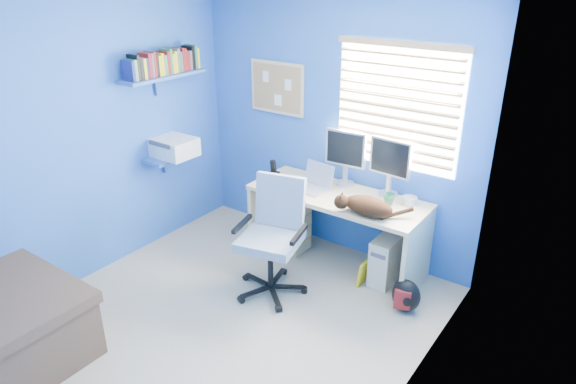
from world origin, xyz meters
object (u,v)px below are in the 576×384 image
Objects in this scene: tower_pc at (388,258)px; cat at (368,206)px; laptop at (311,178)px; office_chair at (273,251)px; desk at (336,230)px.

cat is at bearing -114.06° from tower_pc.
office_chair is (0.03, -0.65, -0.47)m from laptop.
office_chair is at bearing -164.47° from cat.
tower_pc is (0.80, 0.08, -0.62)m from laptop.
office_chair is at bearing -108.97° from desk.
cat is 0.65m from tower_pc.
desk reaches higher than tower_pc.
desk is 0.55m from laptop.
desk is 5.05× the size of laptop.
laptop is 0.80m from office_chair.
tower_pc is 1.07m from office_chair.
cat is 0.43× the size of office_chair.
laptop is (-0.27, -0.04, 0.48)m from desk.
office_chair reaches higher than cat.
desk is at bearing -175.63° from tower_pc.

